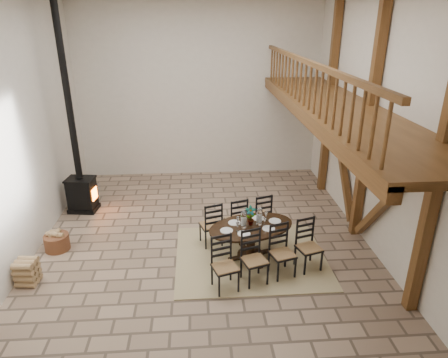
{
  "coord_description": "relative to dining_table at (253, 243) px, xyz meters",
  "views": [
    {
      "loc": [
        -0.12,
        -7.66,
        4.55
      ],
      "look_at": [
        0.46,
        0.4,
        1.24
      ],
      "focal_mm": 32.0,
      "sensor_mm": 36.0,
      "label": 1
    }
  ],
  "objects": [
    {
      "name": "ground",
      "position": [
        -0.94,
        0.88,
        -0.37
      ],
      "size": [
        8.0,
        8.0,
        0.0
      ],
      "primitive_type": "plane",
      "color": "#A0846B",
      "rests_on": "ground"
    },
    {
      "name": "room_shell",
      "position": [
        0.25,
        0.88,
        2.64
      ],
      "size": [
        7.02,
        8.02,
        5.01
      ],
      "color": "silver",
      "rests_on": "ground"
    },
    {
      "name": "rug",
      "position": [
        -0.02,
        0.08,
        -0.36
      ],
      "size": [
        3.0,
        2.5,
        0.02
      ],
      "primitive_type": "cube",
      "color": "tan",
      "rests_on": "ground"
    },
    {
      "name": "dining_table",
      "position": [
        0.0,
        0.0,
        0.0
      ],
      "size": [
        2.35,
        2.4,
        1.12
      ],
      "rotation": [
        0.0,
        0.0,
        0.3
      ],
      "color": "black",
      "rests_on": "ground"
    },
    {
      "name": "wood_stove",
      "position": [
        -3.92,
        2.47,
        0.75
      ],
      "size": [
        0.74,
        0.6,
        5.0
      ],
      "rotation": [
        0.0,
        0.0,
        -0.14
      ],
      "color": "black",
      "rests_on": "ground"
    },
    {
      "name": "log_basket",
      "position": [
        -4.02,
        0.66,
        -0.19
      ],
      "size": [
        0.51,
        0.51,
        0.42
      ],
      "rotation": [
        0.0,
        0.0,
        -0.36
      ],
      "color": "brown",
      "rests_on": "ground"
    },
    {
      "name": "log_stack",
      "position": [
        -4.19,
        -0.48,
        -0.13
      ],
      "size": [
        0.39,
        0.4,
        0.49
      ],
      "rotation": [
        0.0,
        0.0,
        -0.1
      ],
      "color": "tan",
      "rests_on": "ground"
    }
  ]
}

